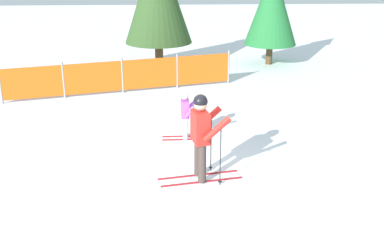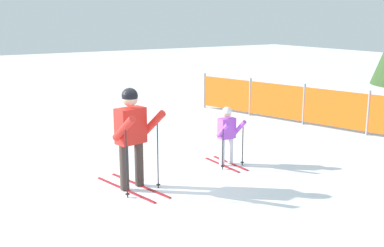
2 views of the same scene
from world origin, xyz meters
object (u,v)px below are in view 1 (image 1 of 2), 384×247
object	(u,v)px
skier_adult	(202,130)
skier_child	(186,111)
conifer_far	(272,4)
safety_fence	(122,75)

from	to	relation	value
skier_adult	skier_child	bearing A→B (deg)	84.93
skier_adult	conifer_far	world-z (taller)	conifer_far
skier_adult	skier_child	distance (m)	2.18
skier_adult	safety_fence	xyz separation A→B (m)	(-2.06, 6.00, -0.48)
skier_adult	skier_child	xyz separation A→B (m)	(-0.23, 2.14, -0.35)
skier_child	safety_fence	bearing A→B (deg)	114.43
skier_child	conifer_far	bearing A→B (deg)	64.37
skier_child	conifer_far	size ratio (longest dim) A/B	0.32
safety_fence	conifer_far	world-z (taller)	conifer_far
skier_child	conifer_far	xyz separation A→B (m)	(3.46, 7.53, 1.58)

